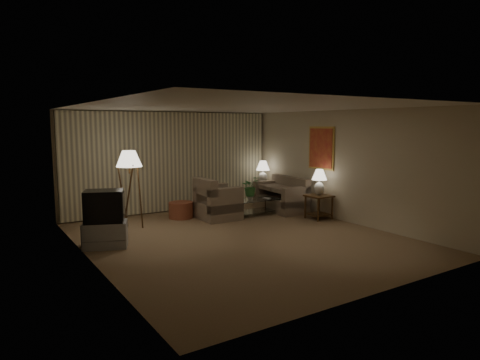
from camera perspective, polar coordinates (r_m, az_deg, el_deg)
name	(u,v)px	position (r m, az deg, el deg)	size (l,w,h in m)	color
ground	(241,238)	(8.98, 0.10, -7.76)	(7.00, 7.00, 0.00)	#926F50
room_shell	(207,151)	(10.00, -4.49, 3.94)	(6.04, 7.02, 2.72)	beige
sofa	(281,197)	(11.80, 5.44, -2.31)	(1.76, 1.07, 0.73)	gray
armchair	(218,203)	(10.72, -2.96, -3.03)	(1.00, 0.95, 0.82)	gray
side_table_near	(319,202)	(10.88, 10.46, -2.96)	(0.57, 0.57, 0.60)	#3B2310
side_table_far	(263,191)	(12.71, 3.06, -1.45)	(0.48, 0.40, 0.60)	#3B2310
table_lamp_near	(319,180)	(10.79, 10.53, 0.01)	(0.38, 0.38, 0.65)	silver
table_lamp_far	(263,170)	(12.63, 3.08, 1.30)	(0.40, 0.40, 0.69)	silver
coffee_table	(255,204)	(11.19, 2.00, -3.26)	(1.20, 0.65, 0.41)	silver
tv_cabinet	(105,234)	(8.68, -17.53, -6.94)	(0.94, 0.78, 0.50)	#9E9FA1
crt_tv	(104,206)	(8.56, -17.67, -3.34)	(0.85, 0.74, 0.61)	black
floor_lamp	(130,188)	(9.93, -14.46, -1.05)	(0.58, 0.58, 1.77)	#3B2310
ottoman	(181,210)	(10.93, -7.88, -3.99)	(0.61, 0.61, 0.41)	#9D5235
vase	(250,197)	(11.07, 1.37, -2.23)	(0.16, 0.16, 0.16)	white
flowers	(250,184)	(11.02, 1.38, -0.51)	(0.45, 0.39, 0.50)	#387E38
book	(265,199)	(11.23, 3.35, -2.49)	(0.15, 0.20, 0.02)	olive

